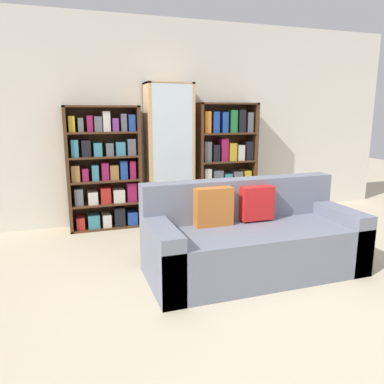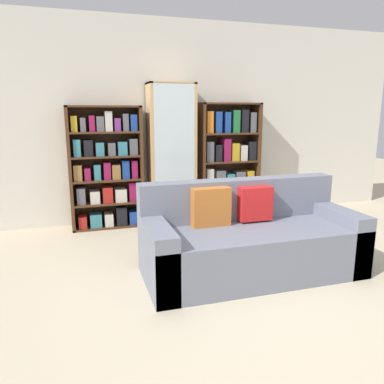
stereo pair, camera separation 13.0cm
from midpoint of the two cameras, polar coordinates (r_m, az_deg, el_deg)
name	(u,v)px [view 1 (the left image)]	position (r m, az deg, el deg)	size (l,w,h in m)	color
ground_plane	(277,310)	(3.08, 11.62, -17.26)	(16.00, 16.00, 0.00)	beige
wall_back	(175,122)	(5.27, -3.36, 10.55)	(6.85, 0.06, 2.70)	silver
couch	(252,240)	(3.60, 8.08, -7.33)	(2.00, 0.85, 0.85)	slate
bookshelf_left	(105,170)	(4.95, -13.87, 3.27)	(0.93, 0.32, 1.57)	#4C2D19
display_cabinet	(169,155)	(5.05, -4.22, 5.61)	(0.61, 0.36, 1.86)	tan
bookshelf_right	(225,163)	(5.35, 4.37, 4.41)	(0.86, 0.32, 1.61)	#4C2D19
wine_bottle	(219,220)	(4.79, 3.30, -4.32)	(0.07, 0.07, 0.34)	black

